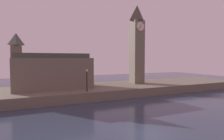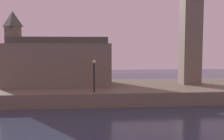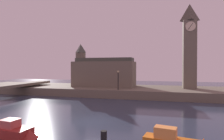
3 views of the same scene
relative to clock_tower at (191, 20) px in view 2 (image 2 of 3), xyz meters
The scene contains 4 objects.
far_embankment 15.05m from the clock_tower, behind, with size 70.00×12.00×1.50m, color #6B6051.
clock_tower is the anchor object (origin of this frame).
parliament_hall 18.14m from the clock_tower, behind, with size 12.86×6.35×9.22m.
streetlamp 15.29m from the clock_tower, 155.64° to the right, with size 0.36×0.36×3.45m.
Camera 2 is at (-1.38, -12.73, 6.30)m, focal length 42.07 mm.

